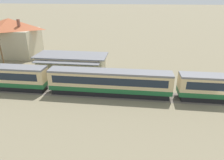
# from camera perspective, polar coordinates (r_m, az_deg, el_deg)

# --- Properties ---
(ground_plane) EXTENTS (600.00, 600.00, 0.00)m
(ground_plane) POSITION_cam_1_polar(r_m,az_deg,el_deg) (35.71, 28.94, -5.83)
(ground_plane) COLOR #7A7056
(passenger_train) EXTENTS (105.07, 2.87, 4.27)m
(passenger_train) POSITION_cam_1_polar(r_m,az_deg,el_deg) (32.90, -0.23, -0.45)
(passenger_train) COLOR #1E6033
(passenger_train) RESTS_ON ground_plane
(railway_track) EXTENTS (162.98, 3.60, 0.04)m
(railway_track) POSITION_cam_1_polar(r_m,az_deg,el_deg) (34.17, 15.50, -4.81)
(railway_track) COLOR #665B51
(railway_track) RESTS_ON ground_plane
(station_building) EXTENTS (14.93, 7.38, 3.90)m
(station_building) POSITION_cam_1_polar(r_m,az_deg,el_deg) (43.54, -11.37, 4.66)
(station_building) COLOR beige
(station_building) RESTS_ON ground_plane
(station_house_terracotta_roof) EXTENTS (14.07, 9.12, 9.85)m
(station_house_terracotta_roof) POSITION_cam_1_polar(r_m,az_deg,el_deg) (60.37, -26.71, 10.95)
(station_house_terracotta_roof) COLOR #BCB293
(station_house_terracotta_roof) RESTS_ON ground_plane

